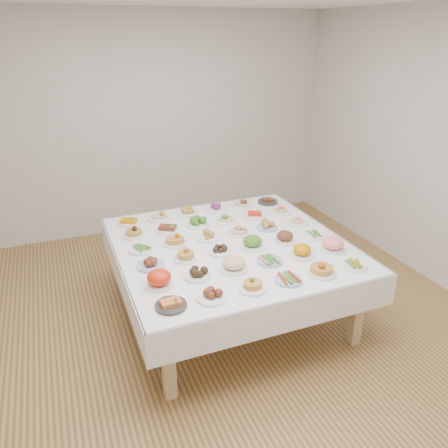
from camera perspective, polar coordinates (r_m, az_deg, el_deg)
name	(u,v)px	position (r m, az deg, el deg)	size (l,w,h in m)	color
room_envelope	(215,129)	(3.43, -1.22, 12.26)	(5.02, 5.02, 2.81)	#A77C45
display_table	(230,250)	(4.02, 0.80, -3.41)	(2.05, 2.05, 0.75)	white
dish_0	(171,303)	(3.12, -6.95, -10.20)	(0.22, 0.22, 0.09)	#2F2D2A
dish_1	(212,293)	(3.17, -1.62, -9.06)	(0.22, 0.22, 0.10)	white
dish_2	(253,284)	(3.29, 3.76, -7.87)	(0.21, 0.21, 0.11)	white
dish_3	(288,278)	(3.43, 8.39, -7.05)	(0.21, 0.21, 0.05)	#4C66B2
dish_4	(322,267)	(3.55, 12.67, -5.47)	(0.23, 0.23, 0.14)	white
dish_5	(354,265)	(3.74, 16.65, -5.16)	(0.20, 0.20, 0.05)	white
dish_6	(159,280)	(3.35, -8.45, -7.18)	(0.20, 0.20, 0.12)	white
dish_7	(197,273)	(3.44, -3.52, -6.35)	(0.21, 0.21, 0.09)	white
dish_8	(234,262)	(3.52, 1.30, -5.03)	(0.23, 0.23, 0.14)	white
dish_9	(270,260)	(3.67, 6.00, -4.71)	(0.21, 0.21, 0.05)	#4C66B2
dish_10	(302,252)	(3.80, 10.16, -3.58)	(0.20, 0.20, 0.10)	white
dish_11	(333,244)	(3.95, 14.05, -2.56)	(0.20, 0.20, 0.13)	white
dish_12	(151,263)	(3.63, -9.57, -5.06)	(0.22, 0.22, 0.09)	#4C66B2
dish_13	(186,254)	(3.70, -5.03, -3.89)	(0.20, 0.20, 0.12)	white
dish_14	(220,250)	(3.80, -0.48, -3.41)	(0.20, 0.20, 0.08)	white
dish_15	(252,242)	(3.89, 3.74, -2.37)	(0.22, 0.22, 0.12)	white
dish_16	(285,236)	(4.03, 7.96, -1.62)	(0.20, 0.20, 0.12)	white
dish_17	(314,235)	(4.20, 11.72, -1.38)	(0.22, 0.22, 0.05)	white
dish_18	(141,249)	(3.91, -10.76, -3.19)	(0.21, 0.21, 0.05)	white
dish_19	(175,239)	(3.96, -6.41, -1.94)	(0.21, 0.21, 0.13)	white
dish_20	(209,236)	(4.05, -2.04, -1.57)	(0.20, 0.20, 0.08)	white
dish_21	(239,229)	(4.15, 2.02, -0.61)	(0.21, 0.21, 0.12)	white
dish_22	(267,224)	(4.28, 5.65, -0.05)	(0.21, 0.21, 0.10)	#4C66B2
dish_23	(297,220)	(4.43, 9.53, 0.49)	(0.20, 0.20, 0.10)	white
dish_24	(134,232)	(4.18, -11.68, -1.02)	(0.21, 0.21, 0.11)	white
dish_25	(167,227)	(4.24, -7.39, -0.45)	(0.23, 0.23, 0.10)	white
dish_26	(197,221)	(4.33, -3.49, 0.34)	(0.23, 0.23, 0.11)	white
dish_27	(226,217)	(4.41, 0.27, 0.93)	(0.21, 0.21, 0.12)	white
dish_28	(255,214)	(4.54, 4.03, 1.26)	(0.22, 0.22, 0.09)	white
dish_29	(280,208)	(4.66, 7.36, 2.04)	(0.21, 0.21, 0.12)	white
dish_30	(129,221)	(4.46, -12.33, 0.36)	(0.20, 0.20, 0.09)	white
dish_31	(159,214)	(4.52, -8.46, 1.30)	(0.23, 0.23, 0.12)	white
dish_32	(188,211)	(4.61, -4.70, 1.64)	(0.22, 0.22, 0.09)	white
dish_33	(216,207)	(4.69, -1.05, 2.22)	(0.23, 0.23, 0.10)	white
dish_34	(241,202)	(4.79, 2.28, 2.87)	(0.20, 0.20, 0.12)	white
dish_35	(268,200)	(4.94, 5.73, 3.12)	(0.22, 0.22, 0.09)	#2F2D2A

